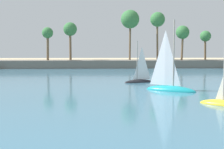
% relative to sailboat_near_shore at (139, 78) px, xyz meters
% --- Properties ---
extents(sea, '(220.00, 101.49, 0.06)m').
position_rel_sailboat_near_shore_xyz_m(sea, '(-4.86, 19.45, -0.58)').
color(sea, teal).
rests_on(sea, ground).
extents(palm_headland, '(110.99, 6.82, 13.35)m').
position_rel_sailboat_near_shore_xyz_m(palm_headland, '(-7.70, 30.19, 3.02)').
color(palm_headland, slate).
rests_on(palm_headland, ground).
extents(sailboat_near_shore, '(4.40, 2.66, 6.13)m').
position_rel_sailboat_near_shore_xyz_m(sailboat_near_shore, '(0.00, 0.00, 0.00)').
color(sailboat_near_shore, black).
rests_on(sailboat_near_shore, sea).
extents(sailboat_toward_headland, '(5.84, 4.79, 8.53)m').
position_rel_sailboat_near_shore_xyz_m(sailboat_toward_headland, '(2.43, -8.35, 0.22)').
color(sailboat_toward_headland, teal).
rests_on(sailboat_toward_headland, sea).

